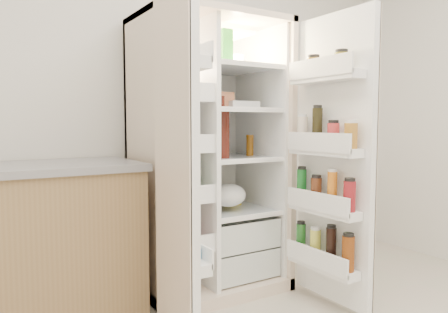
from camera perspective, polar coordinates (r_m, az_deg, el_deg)
wall_back at (r=3.15m, az=-6.91°, el=8.74°), size 4.00×0.02×2.70m
refrigerator at (r=2.90m, az=-2.23°, el=-2.86°), size 0.92×0.70×1.80m
freezer_door at (r=2.11m, az=-6.33°, el=-1.58°), size 0.15×0.40×1.72m
fridge_door at (r=2.62m, az=14.34°, el=-0.90°), size 0.17×0.58×1.72m
kitchen_counter at (r=2.62m, az=-25.05°, el=-10.72°), size 1.23×0.65×0.89m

